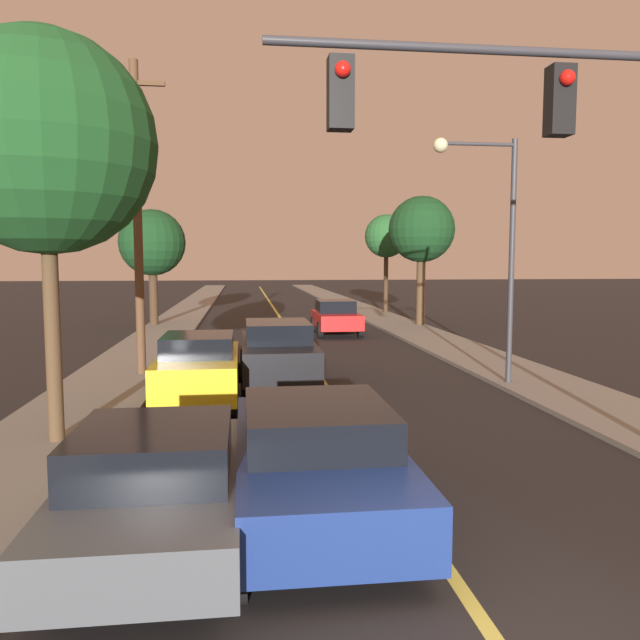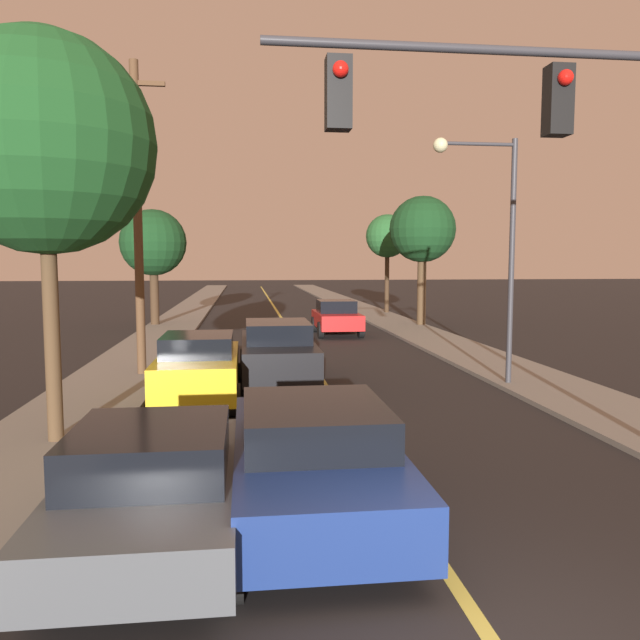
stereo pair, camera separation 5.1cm
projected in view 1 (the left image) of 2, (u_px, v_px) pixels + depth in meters
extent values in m
cube|color=black|center=(275.00, 310.00, 40.44)|extent=(8.55, 80.00, 0.01)
cube|color=#D1C14C|center=(275.00, 310.00, 40.43)|extent=(0.16, 76.00, 0.00)
cube|color=gray|center=(189.00, 310.00, 39.75)|extent=(2.50, 80.00, 0.12)
cube|color=gray|center=(359.00, 309.00, 41.11)|extent=(2.50, 80.00, 0.12)
cube|color=navy|center=(315.00, 463.00, 7.97)|extent=(1.97, 4.84, 0.68)
cube|color=black|center=(317.00, 422.00, 7.72)|extent=(1.73, 2.18, 0.48)
cylinder|color=black|center=(242.00, 455.00, 9.37)|extent=(0.22, 0.60, 0.60)
cylinder|color=black|center=(364.00, 450.00, 9.60)|extent=(0.22, 0.60, 0.60)
cylinder|color=black|center=(242.00, 545.00, 6.40)|extent=(0.22, 0.60, 0.60)
cylinder|color=black|center=(418.00, 535.00, 6.63)|extent=(0.22, 0.60, 0.60)
cube|color=black|center=(278.00, 355.00, 16.40)|extent=(1.85, 4.91, 0.79)
cube|color=black|center=(278.00, 331.00, 16.15)|extent=(1.62, 2.21, 0.51)
cylinder|color=black|center=(244.00, 361.00, 17.84)|extent=(0.22, 0.70, 0.70)
cylinder|color=black|center=(305.00, 360.00, 18.05)|extent=(0.22, 0.70, 0.70)
cylinder|color=black|center=(244.00, 382.00, 14.83)|extent=(0.22, 0.70, 0.70)
cylinder|color=black|center=(317.00, 380.00, 15.04)|extent=(0.22, 0.70, 0.70)
cube|color=#474C51|center=(157.00, 493.00, 7.02)|extent=(1.88, 4.18, 0.58)
cube|color=black|center=(153.00, 450.00, 6.80)|extent=(1.65, 1.88, 0.52)
cylinder|color=black|center=(101.00, 481.00, 8.21)|extent=(0.22, 0.63, 0.63)
cylinder|color=black|center=(238.00, 476.00, 8.43)|extent=(0.22, 0.63, 0.63)
cylinder|color=black|center=(38.00, 581.00, 5.66)|extent=(0.22, 0.63, 0.63)
cylinder|color=black|center=(236.00, 569.00, 5.88)|extent=(0.22, 0.63, 0.63)
cube|color=gold|center=(199.00, 371.00, 14.00)|extent=(1.72, 4.19, 0.79)
cube|color=black|center=(198.00, 345.00, 13.78)|extent=(1.52, 1.88, 0.45)
cylinder|color=black|center=(169.00, 378.00, 15.22)|extent=(0.22, 0.69, 0.69)
cylinder|color=black|center=(237.00, 377.00, 15.42)|extent=(0.22, 0.69, 0.69)
cylinder|color=black|center=(154.00, 402.00, 12.66)|extent=(0.22, 0.69, 0.69)
cylinder|color=black|center=(236.00, 400.00, 12.86)|extent=(0.22, 0.69, 0.69)
cube|color=red|center=(336.00, 320.00, 27.07)|extent=(1.79, 3.83, 0.63)
cube|color=black|center=(335.00, 306.00, 27.17)|extent=(1.58, 1.72, 0.52)
cylinder|color=black|center=(360.00, 330.00, 26.04)|extent=(0.22, 0.70, 0.70)
cylinder|color=black|center=(320.00, 330.00, 25.83)|extent=(0.22, 0.70, 0.70)
cylinder|color=black|center=(351.00, 324.00, 28.38)|extent=(0.22, 0.70, 0.70)
cylinder|color=black|center=(313.00, 324.00, 28.17)|extent=(0.22, 0.70, 0.70)
cylinder|color=#333338|center=(514.00, 51.00, 8.06)|extent=(6.49, 0.12, 0.12)
cube|color=black|center=(560.00, 101.00, 8.19)|extent=(0.32, 0.28, 0.90)
sphere|color=red|center=(567.00, 78.00, 7.99)|extent=(0.20, 0.20, 0.20)
cube|color=black|center=(340.00, 94.00, 7.83)|extent=(0.32, 0.28, 0.90)
sphere|color=red|center=(343.00, 69.00, 7.63)|extent=(0.20, 0.20, 0.20)
cylinder|color=#333338|center=(511.00, 263.00, 15.65)|extent=(0.14, 0.14, 6.09)
cylinder|color=#333338|center=(478.00, 144.00, 15.26)|extent=(1.90, 0.09, 0.09)
sphere|color=beige|center=(441.00, 145.00, 15.15)|extent=(0.36, 0.36, 0.36)
cylinder|color=#513823|center=(138.00, 220.00, 16.78)|extent=(0.24, 0.24, 8.37)
cube|color=#513823|center=(134.00, 83.00, 16.44)|extent=(1.60, 0.12, 0.12)
cylinder|color=#4C3823|center=(53.00, 333.00, 10.60)|extent=(0.26, 0.26, 3.74)
sphere|color=#19471E|center=(45.00, 143.00, 10.30)|extent=(3.67, 3.67, 3.67)
cylinder|color=#3D2B1C|center=(153.00, 295.00, 30.32)|extent=(0.42, 0.42, 2.86)
sphere|color=#143819|center=(152.00, 242.00, 30.08)|extent=(3.19, 3.19, 3.19)
cylinder|color=#4C3823|center=(421.00, 289.00, 30.23)|extent=(0.43, 0.43, 3.50)
sphere|color=#143819|center=(422.00, 229.00, 29.96)|extent=(3.18, 3.18, 3.18)
cylinder|color=#3D2B1C|center=(386.00, 282.00, 37.42)|extent=(0.26, 0.26, 3.67)
sphere|color=#235628|center=(386.00, 236.00, 37.16)|extent=(2.57, 2.57, 2.57)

